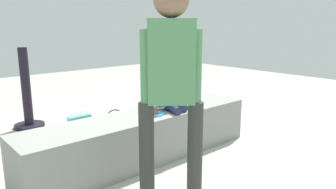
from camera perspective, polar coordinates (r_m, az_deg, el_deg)
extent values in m
plane|color=#A7A59C|center=(3.15, -4.17, -11.23)|extent=(12.00, 12.00, 0.00)
cube|color=gray|center=(3.06, -4.24, -7.46)|extent=(2.35, 0.50, 0.44)
cylinder|color=#1E2949|center=(3.05, 0.81, -2.48)|extent=(0.14, 0.26, 0.08)
cylinder|color=#1E2949|center=(3.14, 1.90, -2.02)|extent=(0.14, 0.26, 0.08)
cube|color=#4889D3|center=(3.12, -0.37, 0.56)|extent=(0.24, 0.19, 0.28)
sphere|color=#8C664C|center=(3.08, -0.38, 4.63)|extent=(0.16, 0.16, 0.16)
cylinder|color=#8C664C|center=(3.03, -1.55, 0.10)|extent=(0.05, 0.05, 0.21)
cylinder|color=#8C664C|center=(3.22, 0.73, 0.84)|extent=(0.05, 0.05, 0.21)
cylinder|color=#333331|center=(2.33, 4.81, -10.16)|extent=(0.11, 0.11, 0.73)
cylinder|color=#333331|center=(2.31, -3.81, -10.32)|extent=(0.11, 0.11, 0.73)
cube|color=#55935D|center=(2.15, 0.55, 5.89)|extent=(0.36, 0.34, 0.56)
sphere|color=#8C664C|center=(2.14, 0.57, 16.55)|extent=(0.23, 0.23, 0.23)
cylinder|color=#55935D|center=(2.17, 4.88, 4.53)|extent=(0.09, 0.09, 0.53)
cylinder|color=#55935D|center=(2.15, -3.83, 4.49)|extent=(0.09, 0.09, 0.53)
cylinder|color=#4CA5D8|center=(2.99, -2.80, -3.43)|extent=(0.22, 0.22, 0.01)
cylinder|color=#975740|center=(2.98, -2.81, -2.91)|extent=(0.10, 0.10, 0.05)
cylinder|color=brown|center=(2.97, -2.81, -2.41)|extent=(0.10, 0.10, 0.01)
cube|color=silver|center=(3.01, -1.79, -3.10)|extent=(0.11, 0.04, 0.00)
cube|color=#59C6B2|center=(3.65, -15.41, -5.83)|extent=(0.25, 0.08, 0.29)
torus|color=white|center=(3.59, -16.32, -3.78)|extent=(0.10, 0.01, 0.10)
torus|color=white|center=(3.63, -14.77, -3.49)|extent=(0.10, 0.01, 0.10)
cylinder|color=black|center=(4.38, -23.41, -5.08)|extent=(0.36, 0.36, 0.04)
cylinder|color=black|center=(4.27, -23.97, 1.29)|extent=(0.11, 0.11, 0.95)
cylinder|color=silver|center=(4.03, -1.72, -4.54)|extent=(0.06, 0.06, 0.17)
cone|color=silver|center=(4.00, -1.73, -3.15)|extent=(0.05, 0.05, 0.03)
cylinder|color=blue|center=(3.99, -1.74, -2.82)|extent=(0.03, 0.03, 0.02)
cylinder|color=silver|center=(4.01, -15.55, -5.15)|extent=(0.07, 0.07, 0.16)
cone|color=silver|center=(3.98, -15.63, -3.84)|extent=(0.07, 0.07, 0.03)
cylinder|color=white|center=(3.98, -15.65, -3.52)|extent=(0.03, 0.03, 0.02)
cylinder|color=red|center=(3.35, -25.57, -9.88)|extent=(0.08, 0.08, 0.12)
cube|color=white|center=(4.14, -9.24, -4.54)|extent=(0.31, 0.32, 0.13)
cube|color=black|center=(3.51, -9.51, -6.56)|extent=(0.32, 0.15, 0.26)
torus|color=black|center=(3.47, -9.58, -4.53)|extent=(0.24, 0.01, 0.24)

